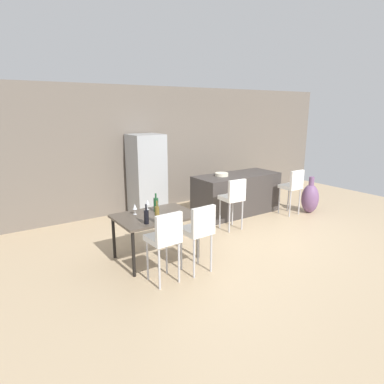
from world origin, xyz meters
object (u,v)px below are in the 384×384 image
object	(u,v)px
bar_chair_middle	(293,185)
potted_plant	(253,183)
wine_glass_middle	(135,207)
dining_table	(155,219)
refrigerator	(147,175)
wine_glass_far	(147,202)
dining_chair_far	(199,228)
bar_chair_left	(233,196)
fruit_bowl	(222,174)
wine_bottle_end	(157,214)
wine_bottle_near	(146,217)
dining_chair_near	(165,236)
wine_glass_left	(157,201)
wine_bottle_right	(156,204)
floor_vase	(310,198)
kitchen_island	(237,194)

from	to	relation	value
bar_chair_middle	potted_plant	distance (m)	2.04
bar_chair_middle	wine_glass_middle	size ratio (longest dim) A/B	6.03
dining_table	refrigerator	xyz separation A→B (m)	(0.97, 2.22, 0.25)
wine_glass_far	dining_chair_far	bearing A→B (deg)	-77.55
bar_chair_middle	refrigerator	bearing A→B (deg)	144.78
bar_chair_left	fruit_bowl	bearing A→B (deg)	65.34
bar_chair_left	dining_table	xyz separation A→B (m)	(-1.91, -0.30, -0.03)
wine_bottle_end	potted_plant	bearing A→B (deg)	29.78
bar_chair_middle	wine_bottle_near	size ratio (longest dim) A/B	3.51
bar_chair_middle	wine_bottle_end	size ratio (longest dim) A/B	3.10
bar_chair_middle	potted_plant	bearing A→B (deg)	71.77
wine_glass_far	wine_glass_middle	bearing A→B (deg)	-156.37
dining_chair_near	refrigerator	bearing A→B (deg)	67.59
bar_chair_left	bar_chair_middle	bearing A→B (deg)	-0.00
wine_bottle_near	wine_glass_left	world-z (taller)	wine_bottle_near
dining_chair_near	wine_bottle_end	xyz separation A→B (m)	(0.13, 0.46, 0.17)
dining_chair_near	wine_bottle_right	world-z (taller)	same
dining_table	fruit_bowl	world-z (taller)	fruit_bowl
dining_chair_far	floor_vase	world-z (taller)	dining_chair_far
wine_glass_left	wine_glass_middle	size ratio (longest dim) A/B	1.00
bar_chair_left	wine_glass_left	world-z (taller)	bar_chair_left
dining_chair_far	wine_bottle_near	distance (m)	0.79
wine_glass_far	kitchen_island	bearing A→B (deg)	15.96
bar_chair_left	wine_bottle_near	world-z (taller)	bar_chair_left
wine_bottle_right	wine_glass_far	size ratio (longest dim) A/B	1.78
wine_bottle_end	refrigerator	size ratio (longest dim) A/B	0.18
wine_glass_left	kitchen_island	bearing A→B (deg)	17.68
dining_table	fruit_bowl	distance (m)	2.60
bar_chair_middle	wine_bottle_right	size ratio (longest dim) A/B	3.40
dining_chair_far	wine_bottle_right	size ratio (longest dim) A/B	3.40
dining_chair_near	dining_table	bearing A→B (deg)	70.76
wine_glass_far	fruit_bowl	world-z (taller)	fruit_bowl
wine_bottle_end	dining_table	bearing A→B (deg)	66.49
dining_table	wine_glass_left	xyz separation A→B (m)	(0.19, 0.30, 0.19)
wine_glass_left	potted_plant	distance (m)	4.58
wine_bottle_right	refrigerator	xyz separation A→B (m)	(0.87, 2.06, 0.06)
wine_bottle_right	wine_glass_left	size ratio (longest dim) A/B	1.78
bar_chair_middle	fruit_bowl	xyz separation A→B (m)	(-1.38, 0.87, 0.26)
wine_glass_middle	floor_vase	xyz separation A→B (m)	(4.42, -0.05, -0.51)
kitchen_island	dining_chair_far	bearing A→B (deg)	-141.86
dining_chair_far	refrigerator	distance (m)	3.10
wine_glass_far	refrigerator	world-z (taller)	refrigerator
kitchen_island	bar_chair_middle	size ratio (longest dim) A/B	1.94
wine_bottle_right	refrigerator	bearing A→B (deg)	67.21
kitchen_island	dining_chair_near	distance (m)	3.55
wine_glass_middle	wine_bottle_right	bearing A→B (deg)	-8.92
wine_glass_middle	dining_chair_near	bearing A→B (deg)	-91.44
refrigerator	fruit_bowl	xyz separation A→B (m)	(1.34, -1.05, 0.04)
bar_chair_middle	potted_plant	size ratio (longest dim) A/B	1.86
kitchen_island	wine_glass_far	bearing A→B (deg)	-164.04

